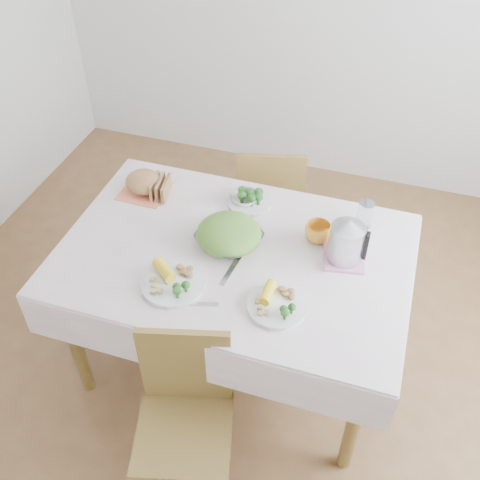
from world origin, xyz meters
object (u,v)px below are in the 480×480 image
(dinner_plate_left, at_px, (173,284))
(yellow_mug, at_px, (318,232))
(dinner_plate_right, at_px, (277,305))
(chair_far, at_px, (270,192))
(dining_table, at_px, (235,310))
(salad_bowl, at_px, (229,239))
(electric_kettle, at_px, (347,238))
(chair_near, at_px, (183,426))

(dinner_plate_left, height_order, yellow_mug, yellow_mug)
(dinner_plate_right, bearing_deg, chair_far, 106.42)
(dining_table, relative_size, dinner_plate_right, 5.84)
(dinner_plate_left, distance_m, dinner_plate_right, 0.43)
(salad_bowl, bearing_deg, chair_far, 91.67)
(yellow_mug, xyz_separation_m, electric_kettle, (0.13, -0.08, 0.08))
(electric_kettle, bearing_deg, chair_far, 113.92)
(dinner_plate_right, distance_m, yellow_mug, 0.43)
(dinner_plate_right, bearing_deg, dining_table, 136.37)
(electric_kettle, bearing_deg, dining_table, -179.20)
(chair_far, distance_m, dinner_plate_left, 1.13)
(chair_far, relative_size, electric_kettle, 4.12)
(salad_bowl, relative_size, dinner_plate_left, 1.01)
(yellow_mug, bearing_deg, electric_kettle, -32.27)
(chair_near, relative_size, electric_kettle, 4.07)
(dinner_plate_left, bearing_deg, salad_bowl, 65.13)
(chair_far, xyz_separation_m, electric_kettle, (0.51, -0.72, 0.42))
(dinner_plate_left, distance_m, electric_kettle, 0.73)
(chair_far, height_order, yellow_mug, chair_far)
(salad_bowl, bearing_deg, yellow_mug, 22.51)
(chair_near, bearing_deg, dining_table, 76.28)
(chair_near, distance_m, electric_kettle, 0.99)
(chair_near, distance_m, dinner_plate_right, 0.58)
(dinner_plate_left, xyz_separation_m, yellow_mug, (0.50, 0.45, 0.03))
(dining_table, distance_m, chair_near, 0.68)
(dining_table, distance_m, yellow_mug, 0.57)
(dinner_plate_right, bearing_deg, yellow_mug, 81.07)
(dining_table, xyz_separation_m, salad_bowl, (-0.03, 0.04, 0.42))
(dining_table, xyz_separation_m, yellow_mug, (0.32, 0.18, 0.43))
(electric_kettle, bearing_deg, salad_bowl, 175.98)
(chair_near, height_order, yellow_mug, chair_near)
(dining_table, xyz_separation_m, dinner_plate_left, (-0.17, -0.26, 0.40))
(dining_table, xyz_separation_m, dinner_plate_right, (0.26, -0.24, 0.40))
(chair_near, height_order, dinner_plate_right, chair_near)
(chair_far, relative_size, dinner_plate_left, 3.19)
(chair_near, relative_size, dinner_plate_right, 3.43)
(salad_bowl, bearing_deg, chair_near, -86.07)
(dining_table, distance_m, electric_kettle, 0.69)
(dining_table, bearing_deg, dinner_plate_right, -43.63)
(dinner_plate_right, bearing_deg, chair_near, -119.30)
(dining_table, relative_size, salad_bowl, 5.30)
(chair_far, bearing_deg, chair_near, 78.21)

